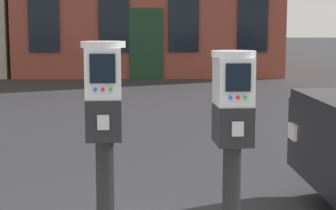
# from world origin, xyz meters

# --- Properties ---
(parking_meter_near_kerb) EXTENTS (0.23, 0.26, 1.33)m
(parking_meter_near_kerb) POSITION_xyz_m (-0.44, -0.13, 1.06)
(parking_meter_near_kerb) COLOR black
(parking_meter_near_kerb) RESTS_ON sidewalk_slab
(parking_meter_twin_adjacent) EXTENTS (0.23, 0.26, 1.29)m
(parking_meter_twin_adjacent) POSITION_xyz_m (0.19, -0.13, 1.03)
(parking_meter_twin_adjacent) COLOR black
(parking_meter_twin_adjacent) RESTS_ON sidewalk_slab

